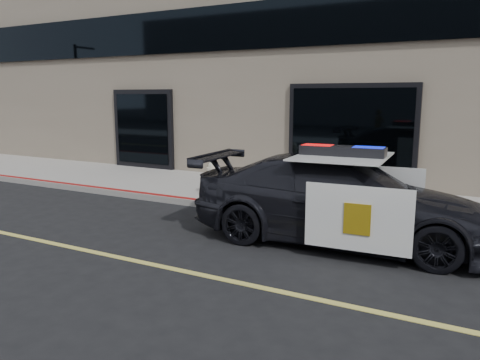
% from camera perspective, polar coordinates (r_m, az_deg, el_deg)
% --- Properties ---
extents(ground, '(120.00, 120.00, 0.00)m').
position_cam_1_polar(ground, '(6.37, 4.93, -13.43)').
color(ground, black).
rests_on(ground, ground).
extents(sidewalk_n, '(60.00, 3.50, 0.15)m').
position_cam_1_polar(sidewalk_n, '(11.15, 15.70, -2.99)').
color(sidewalk_n, gray).
rests_on(sidewalk_n, ground).
extents(police_car, '(2.74, 5.45, 1.71)m').
position_cam_1_polar(police_car, '(8.39, 12.18, -2.31)').
color(police_car, black).
rests_on(police_car, ground).
extents(fire_hydrant, '(0.39, 0.54, 0.86)m').
position_cam_1_polar(fire_hydrant, '(11.45, -3.28, 0.17)').
color(fire_hydrant, '#EEE8C3').
rests_on(fire_hydrant, sidewalk_n).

